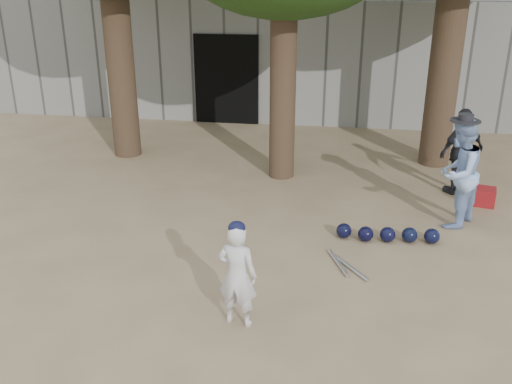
% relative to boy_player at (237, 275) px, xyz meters
% --- Properties ---
extents(ground, '(70.00, 70.00, 0.00)m').
position_rel_boy_player_xyz_m(ground, '(-0.65, 0.67, -0.62)').
color(ground, '#937C5E').
rests_on(ground, ground).
extents(boy_player, '(0.50, 0.37, 1.25)m').
position_rel_boy_player_xyz_m(boy_player, '(0.00, 0.00, 0.00)').
color(boy_player, silver).
rests_on(boy_player, ground).
extents(spectator_blue, '(0.99, 1.05, 1.71)m').
position_rel_boy_player_xyz_m(spectator_blue, '(2.85, 3.10, 0.23)').
color(spectator_blue, '#96B4E8').
rests_on(spectator_blue, ground).
extents(spectator_dark, '(0.96, 0.80, 1.54)m').
position_rel_boy_player_xyz_m(spectator_dark, '(3.15, 4.49, 0.15)').
color(spectator_dark, black).
rests_on(spectator_dark, ground).
extents(red_bag, '(0.48, 0.40, 0.30)m').
position_rel_boy_player_xyz_m(red_bag, '(3.48, 3.99, -0.47)').
color(red_bag, '#A31523').
rests_on(red_bag, ground).
extents(back_building, '(16.00, 5.24, 3.00)m').
position_rel_boy_player_xyz_m(back_building, '(-0.65, 11.00, 0.88)').
color(back_building, gray).
rests_on(back_building, ground).
extents(helmet_row, '(1.51, 0.31, 0.23)m').
position_rel_boy_player_xyz_m(helmet_row, '(1.82, 2.35, -0.51)').
color(helmet_row, black).
rests_on(helmet_row, ground).
extents(bat_pile, '(0.57, 0.77, 0.06)m').
position_rel_boy_player_xyz_m(bat_pile, '(1.20, 1.47, -0.60)').
color(bat_pile, '#BCBBC3').
rests_on(bat_pile, ground).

